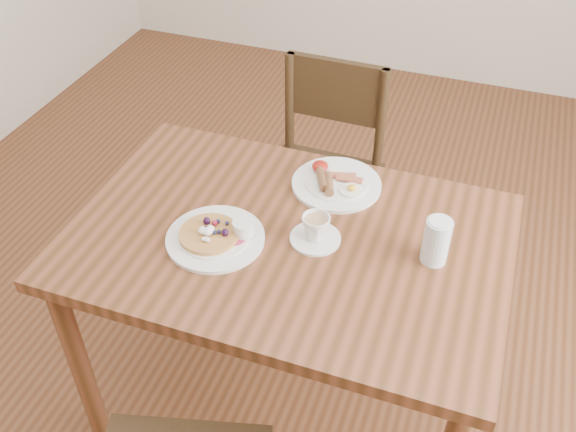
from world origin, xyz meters
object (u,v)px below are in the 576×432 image
at_px(pancake_plate, 217,236).
at_px(breakfast_plate, 335,183).
at_px(dining_table, 288,261).
at_px(chair_far, 322,169).
at_px(teacup_saucer, 316,230).
at_px(water_glass, 436,241).

height_order(pancake_plate, breakfast_plate, pancake_plate).
relative_size(dining_table, chair_far, 1.36).
bearing_deg(breakfast_plate, pancake_plate, -124.59).
distance_m(dining_table, pancake_plate, 0.23).
height_order(dining_table, pancake_plate, pancake_plate).
relative_size(breakfast_plate, teacup_saucer, 1.93).
bearing_deg(dining_table, chair_far, 98.49).
relative_size(teacup_saucer, water_glass, 1.07).
distance_m(dining_table, chair_far, 0.69).
distance_m(breakfast_plate, teacup_saucer, 0.25).
relative_size(chair_far, pancake_plate, 3.26).
bearing_deg(pancake_plate, breakfast_plate, 55.41).
xyz_separation_m(dining_table, water_glass, (0.39, 0.04, 0.16)).
distance_m(chair_far, teacup_saucer, 0.74).
relative_size(pancake_plate, water_glass, 2.06).
distance_m(breakfast_plate, water_glass, 0.40).
distance_m(chair_far, water_glass, 0.86).
relative_size(dining_table, breakfast_plate, 4.44).
xyz_separation_m(chair_far, water_glass, (0.49, -0.62, 0.32)).
xyz_separation_m(dining_table, breakfast_plate, (0.06, 0.26, 0.11)).
height_order(breakfast_plate, teacup_saucer, teacup_saucer).
height_order(chair_far, breakfast_plate, chair_far).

